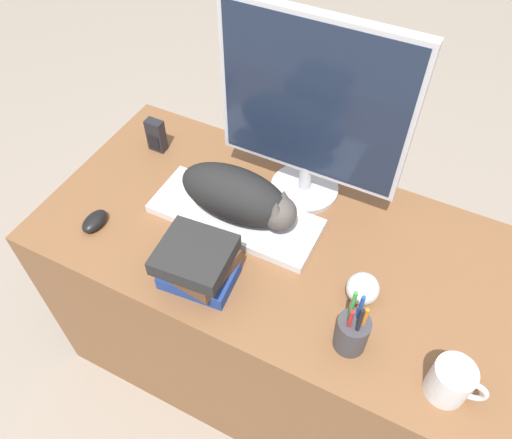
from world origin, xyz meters
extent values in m
plane|color=gray|center=(0.00, 0.00, 0.00)|extent=(12.00, 12.00, 0.00)
cube|color=brown|center=(0.00, 0.33, 0.36)|extent=(1.34, 0.66, 0.71)
cube|color=silver|center=(-0.15, 0.34, 0.73)|extent=(0.47, 0.18, 0.02)
ellipsoid|color=black|center=(-0.15, 0.34, 0.81)|extent=(0.31, 0.14, 0.15)
sphere|color=#4C4742|center=(-0.02, 0.34, 0.80)|extent=(0.09, 0.09, 0.09)
cone|color=#4C4742|center=(-0.02, 0.32, 0.85)|extent=(0.03, 0.03, 0.04)
cone|color=#4C4742|center=(-0.02, 0.36, 0.85)|extent=(0.03, 0.03, 0.04)
cylinder|color=#B7B7BC|center=(-0.02, 0.52, 0.72)|extent=(0.20, 0.20, 0.02)
cylinder|color=#B7B7BC|center=(-0.02, 0.52, 0.77)|extent=(0.04, 0.04, 0.08)
cube|color=#B7B7BC|center=(-0.02, 0.52, 1.02)|extent=(0.50, 0.03, 0.45)
cube|color=#192338|center=(-0.02, 0.52, 1.02)|extent=(0.47, 0.01, 0.42)
ellipsoid|color=black|center=(-0.48, 0.15, 0.73)|extent=(0.05, 0.08, 0.03)
cylinder|color=silver|center=(0.47, 0.11, 0.76)|extent=(0.09, 0.09, 0.10)
torus|color=silver|center=(0.52, 0.11, 0.76)|extent=(0.07, 0.01, 0.07)
cylinder|color=#38383D|center=(0.26, 0.12, 0.76)|extent=(0.07, 0.07, 0.10)
cylinder|color=orange|center=(0.27, 0.13, 0.81)|extent=(0.01, 0.01, 0.12)
cylinder|color=#1E47B2|center=(0.26, 0.14, 0.82)|extent=(0.01, 0.01, 0.14)
cylinder|color=#338C38|center=(0.24, 0.13, 0.83)|extent=(0.01, 0.01, 0.16)
cylinder|color=#B21E1E|center=(0.25, 0.11, 0.81)|extent=(0.01, 0.01, 0.12)
cylinder|color=black|center=(0.27, 0.11, 0.82)|extent=(0.01, 0.01, 0.14)
sphere|color=silver|center=(0.24, 0.25, 0.75)|extent=(0.08, 0.08, 0.08)
cube|color=black|center=(-0.50, 0.48, 0.77)|extent=(0.05, 0.03, 0.11)
cube|color=black|center=(-0.50, 0.47, 0.75)|extent=(0.04, 0.00, 0.05)
cube|color=navy|center=(-0.14, 0.12, 0.73)|extent=(0.19, 0.14, 0.04)
cube|color=brown|center=(-0.14, 0.13, 0.77)|extent=(0.17, 0.16, 0.04)
cube|color=black|center=(-0.14, 0.12, 0.82)|extent=(0.18, 0.17, 0.04)
camera|label=1|loc=(0.30, -0.43, 1.76)|focal=35.00mm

